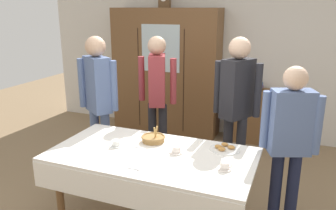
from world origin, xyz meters
TOP-DOWN VIEW (x-y plane):
  - back_wall at (0.00, 2.65)m, footprint 6.40×0.10m
  - dining_table at (0.00, -0.24)m, footprint 1.87×1.00m
  - wall_cabinet at (-0.90, 2.35)m, footprint 1.79×0.46m
  - mantel_clock at (-0.92, 2.35)m, footprint 0.18×0.11m
  - bookshelf_low at (0.60, 2.41)m, footprint 0.91×0.35m
  - book_stack at (0.60, 2.41)m, footprint 0.16×0.22m
  - tea_cup_near_right at (0.69, -0.27)m, footprint 0.13×0.13m
  - tea_cup_back_edge at (-0.38, -0.18)m, footprint 0.13×0.13m
  - tea_cup_far_right at (0.21, -0.11)m, footprint 0.13×0.13m
  - bread_basket at (-0.10, 0.05)m, footprint 0.24×0.24m
  - pastry_plate at (0.60, 0.12)m, footprint 0.28×0.28m
  - spoon_front_edge at (0.01, -0.55)m, footprint 0.12×0.02m
  - spoon_mid_right at (-0.19, -0.14)m, footprint 0.12×0.02m
  - person_behind_table_left at (0.56, 0.84)m, footprint 0.52×0.41m
  - person_beside_shelf at (1.16, 0.25)m, footprint 0.52×0.32m
  - person_near_right_end at (-0.49, 1.06)m, footprint 0.52×0.41m
  - person_by_cabinet at (-1.00, 0.49)m, footprint 0.52×0.37m

SIDE VIEW (x-z plane):
  - bookshelf_low at x=0.60m, z-range 0.00..0.84m
  - dining_table at x=0.00m, z-range 0.29..1.06m
  - spoon_front_edge at x=0.01m, z-range 0.78..0.78m
  - spoon_mid_right at x=-0.19m, z-range 0.78..0.78m
  - pastry_plate at x=0.60m, z-range 0.77..0.81m
  - tea_cup_near_right at x=0.69m, z-range 0.77..0.84m
  - tea_cup_back_edge at x=-0.38m, z-range 0.77..0.84m
  - tea_cup_far_right at x=0.21m, z-range 0.77..0.84m
  - bread_basket at x=-0.10m, z-range 0.73..0.89m
  - book_stack at x=0.60m, z-range 0.84..0.95m
  - person_beside_shelf at x=1.16m, z-range 0.17..1.75m
  - wall_cabinet at x=-0.90m, z-range 0.00..2.05m
  - person_near_right_end at x=-0.49m, z-range 0.19..1.92m
  - person_by_cabinet at x=-1.00m, z-range 0.20..1.95m
  - person_behind_table_left at x=0.56m, z-range 0.20..1.97m
  - back_wall at x=0.00m, z-range 0.00..2.70m
  - mantel_clock at x=-0.92m, z-range 2.05..2.29m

